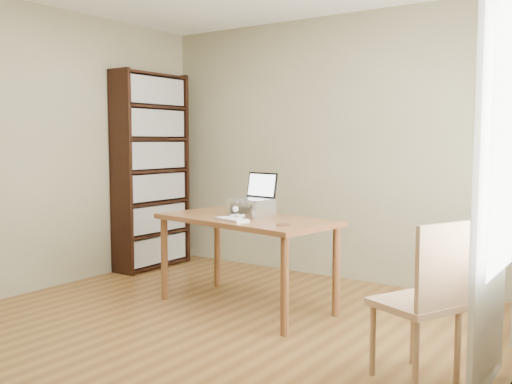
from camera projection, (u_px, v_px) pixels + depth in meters
name	position (u px, v px, depth m)	size (l,w,h in m)	color
room	(187.00, 151.00, 3.81)	(4.04, 4.54, 2.64)	brown
bookshelf	(152.00, 171.00, 6.15)	(0.30, 0.90, 2.10)	black
desk	(246.00, 228.00, 4.66)	(1.58, 0.96, 0.75)	brown
laptop_stand	(251.00, 206.00, 4.71)	(0.32, 0.25, 0.13)	silver
laptop	(255.00, 193.00, 4.75)	(0.35, 0.31, 0.22)	silver
keyboard	(231.00, 219.00, 4.46)	(0.32, 0.20, 0.02)	silver
coaster	(283.00, 225.00, 4.22)	(0.11, 0.11, 0.01)	#542B1C
cat	(252.00, 207.00, 4.75)	(0.26, 0.49, 0.16)	#453D36
chair	(428.00, 296.00, 3.21)	(0.55, 0.54, 0.93)	#9E8255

